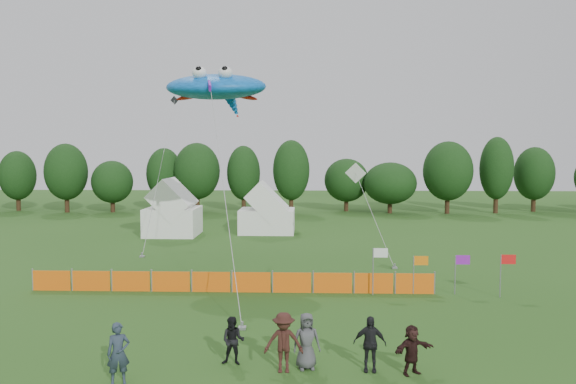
{
  "coord_description": "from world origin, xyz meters",
  "views": [
    {
      "loc": [
        0.85,
        -17.94,
        6.97
      ],
      "look_at": [
        0.0,
        6.0,
        5.2
      ],
      "focal_mm": 35.0,
      "sensor_mm": 36.0,
      "label": 1
    }
  ],
  "objects_px": {
    "tent_right": "(267,213)",
    "spectator_c": "(284,342)",
    "tent_left": "(173,212)",
    "spectator_f": "(412,350)",
    "barrier_fence": "(231,282)",
    "stingray_kite": "(218,88)",
    "spectator_a": "(118,353)",
    "spectator_d": "(370,344)",
    "spectator_b": "(233,341)",
    "spectator_e": "(306,341)"
  },
  "relations": [
    {
      "from": "tent_left",
      "to": "barrier_fence",
      "type": "relative_size",
      "value": 0.21
    },
    {
      "from": "tent_left",
      "to": "spectator_e",
      "type": "bearing_deg",
      "value": -68.43
    },
    {
      "from": "tent_left",
      "to": "barrier_fence",
      "type": "xyz_separation_m",
      "value": [
        7.34,
        -18.44,
        -1.39
      ]
    },
    {
      "from": "spectator_e",
      "to": "tent_left",
      "type": "bearing_deg",
      "value": 99.96
    },
    {
      "from": "spectator_a",
      "to": "stingray_kite",
      "type": "bearing_deg",
      "value": 68.06
    },
    {
      "from": "tent_left",
      "to": "barrier_fence",
      "type": "bearing_deg",
      "value": -68.29
    },
    {
      "from": "barrier_fence",
      "to": "spectator_c",
      "type": "xyz_separation_m",
      "value": [
        3.02,
        -9.9,
        0.45
      ]
    },
    {
      "from": "spectator_e",
      "to": "stingray_kite",
      "type": "relative_size",
      "value": 0.09
    },
    {
      "from": "spectator_c",
      "to": "stingray_kite",
      "type": "relative_size",
      "value": 0.1
    },
    {
      "from": "tent_left",
      "to": "spectator_d",
      "type": "height_order",
      "value": "tent_left"
    },
    {
      "from": "spectator_a",
      "to": "spectator_f",
      "type": "distance_m",
      "value": 8.96
    },
    {
      "from": "spectator_f",
      "to": "barrier_fence",
      "type": "bearing_deg",
      "value": 97.32
    },
    {
      "from": "spectator_a",
      "to": "stingray_kite",
      "type": "height_order",
      "value": "stingray_kite"
    },
    {
      "from": "barrier_fence",
      "to": "spectator_b",
      "type": "distance_m",
      "value": 9.44
    },
    {
      "from": "tent_right",
      "to": "spectator_b",
      "type": "relative_size",
      "value": 2.97
    },
    {
      "from": "spectator_c",
      "to": "tent_left",
      "type": "bearing_deg",
      "value": 108.34
    },
    {
      "from": "tent_left",
      "to": "spectator_d",
      "type": "xyz_separation_m",
      "value": [
        13.08,
        -28.16,
        -1.0
      ]
    },
    {
      "from": "spectator_d",
      "to": "spectator_e",
      "type": "bearing_deg",
      "value": -178.59
    },
    {
      "from": "spectator_b",
      "to": "spectator_c",
      "type": "height_order",
      "value": "spectator_c"
    },
    {
      "from": "spectator_e",
      "to": "stingray_kite",
      "type": "distance_m",
      "value": 19.69
    },
    {
      "from": "spectator_a",
      "to": "spectator_f",
      "type": "xyz_separation_m",
      "value": [
        8.91,
        1.01,
        -0.14
      ]
    },
    {
      "from": "tent_right",
      "to": "stingray_kite",
      "type": "relative_size",
      "value": 0.23
    },
    {
      "from": "spectator_f",
      "to": "spectator_d",
      "type": "bearing_deg",
      "value": 142.51
    },
    {
      "from": "spectator_d",
      "to": "tent_right",
      "type": "bearing_deg",
      "value": 105.37
    },
    {
      "from": "barrier_fence",
      "to": "stingray_kite",
      "type": "xyz_separation_m",
      "value": [
        -1.62,
        6.62,
        10.2
      ]
    },
    {
      "from": "spectator_a",
      "to": "spectator_b",
      "type": "height_order",
      "value": "spectator_a"
    },
    {
      "from": "tent_right",
      "to": "spectator_d",
      "type": "xyz_separation_m",
      "value": [
        5.42,
        -29.78,
        -0.78
      ]
    },
    {
      "from": "tent_left",
      "to": "spectator_a",
      "type": "height_order",
      "value": "tent_left"
    },
    {
      "from": "spectator_b",
      "to": "spectator_c",
      "type": "relative_size",
      "value": 0.82
    },
    {
      "from": "spectator_b",
      "to": "spectator_f",
      "type": "distance_m",
      "value": 5.71
    },
    {
      "from": "tent_right",
      "to": "spectator_b",
      "type": "xyz_separation_m",
      "value": [
        1.03,
        -29.39,
        -0.88
      ]
    },
    {
      "from": "tent_right",
      "to": "spectator_a",
      "type": "relative_size",
      "value": 2.54
    },
    {
      "from": "tent_right",
      "to": "spectator_f",
      "type": "height_order",
      "value": "tent_right"
    },
    {
      "from": "spectator_d",
      "to": "spectator_b",
      "type": "bearing_deg",
      "value": 179.98
    },
    {
      "from": "spectator_b",
      "to": "tent_right",
      "type": "bearing_deg",
      "value": 97.04
    },
    {
      "from": "barrier_fence",
      "to": "spectator_f",
      "type": "relative_size",
      "value": 12.76
    },
    {
      "from": "spectator_c",
      "to": "spectator_e",
      "type": "bearing_deg",
      "value": 21.26
    },
    {
      "from": "tent_right",
      "to": "spectator_c",
      "type": "bearing_deg",
      "value": -84.85
    },
    {
      "from": "barrier_fence",
      "to": "stingray_kite",
      "type": "bearing_deg",
      "value": 103.75
    },
    {
      "from": "spectator_e",
      "to": "spectator_f",
      "type": "distance_m",
      "value": 3.3
    },
    {
      "from": "barrier_fence",
      "to": "spectator_c",
      "type": "relative_size",
      "value": 10.42
    },
    {
      "from": "spectator_b",
      "to": "spectator_e",
      "type": "distance_m",
      "value": 2.41
    },
    {
      "from": "spectator_a",
      "to": "tent_right",
      "type": "bearing_deg",
      "value": 64.85
    },
    {
      "from": "spectator_c",
      "to": "spectator_f",
      "type": "distance_m",
      "value": 4.01
    },
    {
      "from": "spectator_b",
      "to": "stingray_kite",
      "type": "distance_m",
      "value": 19.02
    },
    {
      "from": "tent_left",
      "to": "tent_right",
      "type": "bearing_deg",
      "value": 11.9
    },
    {
      "from": "spectator_e",
      "to": "stingray_kite",
      "type": "bearing_deg",
      "value": 96.68
    },
    {
      "from": "spectator_d",
      "to": "spectator_f",
      "type": "xyz_separation_m",
      "value": [
        1.29,
        -0.22,
        -0.11
      ]
    },
    {
      "from": "tent_left",
      "to": "spectator_b",
      "type": "distance_m",
      "value": 29.12
    },
    {
      "from": "spectator_e",
      "to": "spectator_a",
      "type": "bearing_deg",
      "value": -178.1
    }
  ]
}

